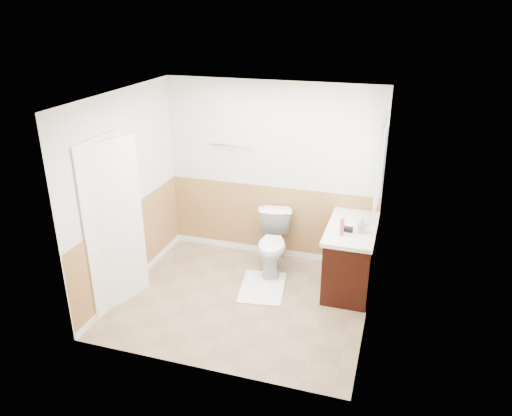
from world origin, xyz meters
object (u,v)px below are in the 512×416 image
(bath_mat, at_px, (262,287))
(soap_dispenser, at_px, (362,225))
(lotion_bottle, at_px, (342,227))
(toilet, at_px, (273,244))
(vanity_cabinet, at_px, (350,259))

(bath_mat, height_order, soap_dispenser, soap_dispenser)
(lotion_bottle, bearing_deg, toilet, 157.00)
(soap_dispenser, bearing_deg, bath_mat, -167.98)
(toilet, relative_size, vanity_cabinet, 0.73)
(toilet, bearing_deg, lotion_bottle, -31.81)
(bath_mat, height_order, lotion_bottle, lotion_bottle)
(toilet, bearing_deg, vanity_cabinet, -15.33)
(toilet, xyz_separation_m, bath_mat, (-0.00, -0.50, -0.39))
(bath_mat, distance_m, vanity_cabinet, 1.18)
(vanity_cabinet, xyz_separation_m, soap_dispenser, (0.12, -0.13, 0.55))
(toilet, distance_m, bath_mat, 0.63)
(toilet, bearing_deg, soap_dispenser, -20.91)
(toilet, xyz_separation_m, vanity_cabinet, (1.05, -0.12, 0.00))
(lotion_bottle, bearing_deg, soap_dispenser, 34.78)
(toilet, distance_m, soap_dispenser, 1.32)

